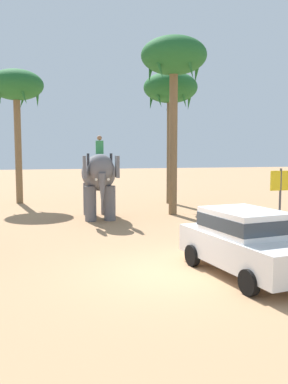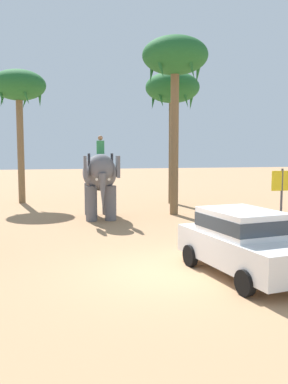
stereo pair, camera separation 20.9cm
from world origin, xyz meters
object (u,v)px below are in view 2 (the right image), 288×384
(elephant_with_mahout, at_px, (100,176))
(palm_tree_behind_elephant, at_px, (172,91))
(signboard_yellow, at_px, (282,184))
(palm_tree_near_hut, at_px, (19,89))
(car_sedan_foreground, at_px, (243,240))
(palm_tree_left_of_road, at_px, (175,61))

(elephant_with_mahout, xyz_separation_m, palm_tree_behind_elephant, (4.86, 4.51, 4.71))
(palm_tree_behind_elephant, bearing_deg, signboard_yellow, -66.62)
(palm_tree_behind_elephant, height_order, signboard_yellow, palm_tree_behind_elephant)
(elephant_with_mahout, bearing_deg, signboard_yellow, -18.22)
(palm_tree_near_hut, height_order, signboard_yellow, palm_tree_near_hut)
(elephant_with_mahout, height_order, palm_tree_near_hut, palm_tree_near_hut)
(car_sedan_foreground, relative_size, palm_tree_left_of_road, 0.50)
(palm_tree_near_hut, bearing_deg, elephant_with_mahout, -58.81)
(palm_tree_near_hut, height_order, palm_tree_left_of_road, palm_tree_left_of_road)
(palm_tree_near_hut, distance_m, palm_tree_left_of_road, 10.06)
(elephant_with_mahout, distance_m, palm_tree_left_of_road, 6.68)
(palm_tree_near_hut, bearing_deg, signboard_yellow, -37.77)
(elephant_with_mahout, xyz_separation_m, palm_tree_near_hut, (-4.03, 6.66, 4.86))
(elephant_with_mahout, relative_size, palm_tree_near_hut, 0.49)
(car_sedan_foreground, height_order, elephant_with_mahout, elephant_with_mahout)
(car_sedan_foreground, relative_size, palm_tree_behind_elephant, 0.55)
(car_sedan_foreground, height_order, palm_tree_near_hut, palm_tree_near_hut)
(palm_tree_left_of_road, relative_size, signboard_yellow, 3.62)
(palm_tree_behind_elephant, xyz_separation_m, palm_tree_near_hut, (-8.89, 2.16, 0.16))
(palm_tree_behind_elephant, xyz_separation_m, signboard_yellow, (3.08, -7.12, -5.01))
(palm_tree_behind_elephant, bearing_deg, car_sedan_foreground, -99.11)
(car_sedan_foreground, relative_size, palm_tree_near_hut, 0.54)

